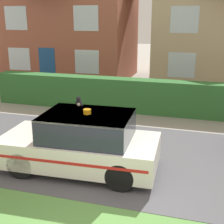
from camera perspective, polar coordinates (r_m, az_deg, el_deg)
road_strip at (r=8.99m, az=3.70°, el=-8.08°), size 28.00×5.04×0.01m
garden_hedge at (r=12.98m, az=3.02°, el=3.10°), size 11.93×0.73×1.37m
police_car at (r=8.01m, az=-5.54°, el=-5.62°), size 4.07×1.97×1.64m
cat at (r=7.89m, az=-6.10°, el=1.86°), size 0.23×0.35×0.29m
house_left at (r=20.55m, az=-7.77°, el=16.08°), size 8.08×5.59×6.85m
wheelie_bin at (r=13.69m, az=15.84°, el=2.44°), size 0.73×0.76×1.01m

